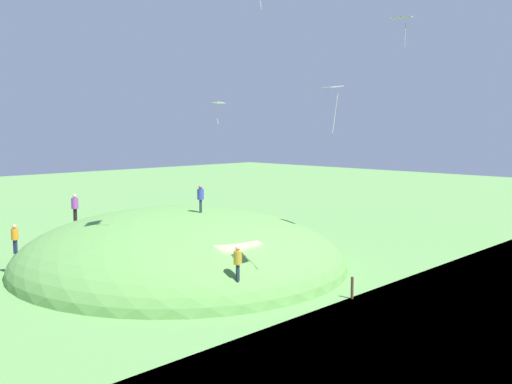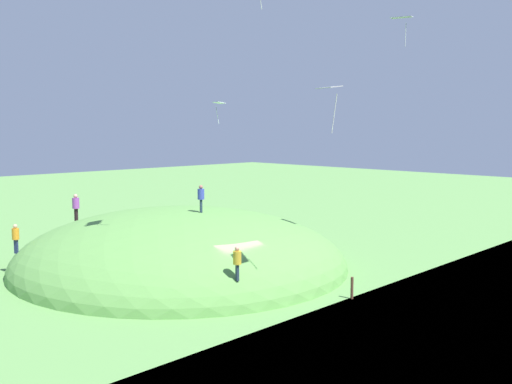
# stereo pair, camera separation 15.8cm
# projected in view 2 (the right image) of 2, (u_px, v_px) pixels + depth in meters

# --- Properties ---
(ground_plane) EXTENTS (160.00, 160.00, 0.00)m
(ground_plane) POSITION_uv_depth(u_px,v_px,m) (230.00, 289.00, 28.86)
(ground_plane) COLOR #61974D
(grass_hill) EXTENTS (20.59, 19.70, 6.76)m
(grass_hill) POSITION_uv_depth(u_px,v_px,m) (181.00, 264.00, 34.21)
(grass_hill) COLOR #609A49
(grass_hill) RESTS_ON ground_plane
(dirt_path) EXTENTS (15.11, 5.12, 0.04)m
(dirt_path) POSITION_uv_depth(u_px,v_px,m) (140.00, 230.00, 45.67)
(dirt_path) COLOR #6D6050
(dirt_path) RESTS_ON ground_plane
(person_walking_path) EXTENTS (0.53, 0.53, 1.62)m
(person_walking_path) POSITION_uv_depth(u_px,v_px,m) (201.00, 195.00, 32.90)
(person_walking_path) COLOR #223547
(person_walking_path) RESTS_ON grass_hill
(person_near_shore) EXTENTS (0.50, 0.50, 1.61)m
(person_near_shore) POSITION_uv_depth(u_px,v_px,m) (237.00, 259.00, 25.40)
(person_near_shore) COLOR #223143
(person_near_shore) RESTS_ON grass_hill
(person_on_hilltop) EXTENTS (0.46, 0.46, 1.85)m
(person_on_hilltop) POSITION_uv_depth(u_px,v_px,m) (212.00, 215.00, 46.40)
(person_on_hilltop) COLOR black
(person_on_hilltop) RESTS_ON ground_plane
(person_with_child) EXTENTS (0.62, 0.62, 1.83)m
(person_with_child) POSITION_uv_depth(u_px,v_px,m) (76.00, 204.00, 36.85)
(person_with_child) COLOR black
(person_with_child) RESTS_ON grass_hill
(person_watching_kites) EXTENTS (0.53, 0.53, 1.69)m
(person_watching_kites) POSITION_uv_depth(u_px,v_px,m) (16.00, 235.00, 31.66)
(person_watching_kites) COLOR navy
(person_watching_kites) RESTS_ON grass_hill
(kite_3) EXTENTS (0.86, 0.68, 1.36)m
(kite_3) POSITION_uv_depth(u_px,v_px,m) (219.00, 104.00, 34.40)
(kite_3) COLOR white
(kite_5) EXTENTS (1.28, 1.08, 1.55)m
(kite_5) POSITION_uv_depth(u_px,v_px,m) (402.00, 18.00, 29.40)
(kite_5) COLOR white
(kite_6) EXTENTS (1.08, 0.85, 1.94)m
(kite_6) POSITION_uv_depth(u_px,v_px,m) (330.00, 90.00, 22.99)
(kite_6) COLOR silver
(mooring_post) EXTENTS (0.14, 0.14, 1.08)m
(mooring_post) POSITION_uv_depth(u_px,v_px,m) (352.00, 288.00, 27.18)
(mooring_post) COLOR brown
(mooring_post) RESTS_ON ground_plane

